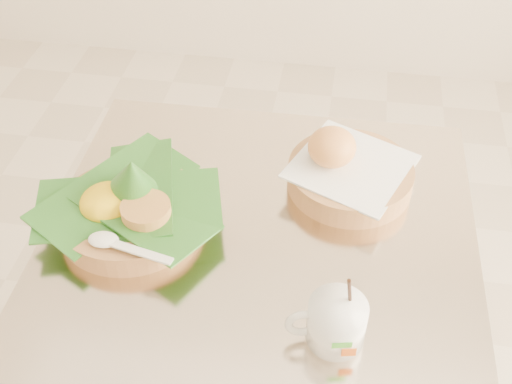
# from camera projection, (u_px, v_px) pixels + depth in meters

# --- Properties ---
(cafe_table) EXTENTS (0.71, 0.71, 0.75)m
(cafe_table) POSITION_uv_depth(u_px,v_px,m) (258.00, 322.00, 1.18)
(cafe_table) COLOR gray
(cafe_table) RESTS_ON floor
(rice_basket) EXTENTS (0.30, 0.30, 0.15)m
(rice_basket) POSITION_uv_depth(u_px,v_px,m) (129.00, 205.00, 1.04)
(rice_basket) COLOR #B87F4E
(rice_basket) RESTS_ON cafe_table
(bread_basket) EXTENTS (0.24, 0.24, 0.11)m
(bread_basket) POSITION_uv_depth(u_px,v_px,m) (347.00, 171.00, 1.11)
(bread_basket) COLOR #B87F4E
(bread_basket) RESTS_ON cafe_table
(coffee_mug) EXTENTS (0.11, 0.08, 0.14)m
(coffee_mug) POSITION_uv_depth(u_px,v_px,m) (335.00, 321.00, 0.87)
(coffee_mug) COLOR white
(coffee_mug) RESTS_ON cafe_table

